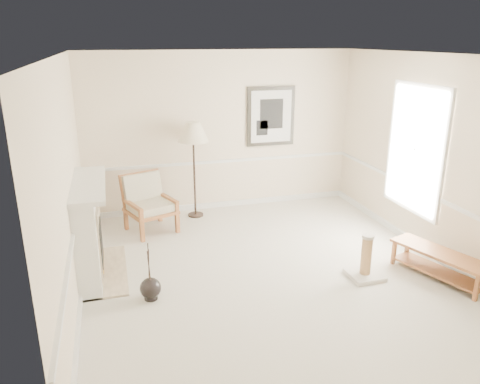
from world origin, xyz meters
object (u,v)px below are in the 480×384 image
object	(u,v)px
floor_lamp	(193,135)
bench	(440,261)
floor_vase	(150,289)
armchair	(147,200)
scratching_post	(366,264)

from	to	relation	value
floor_lamp	bench	bearing A→B (deg)	-49.40
bench	floor_vase	bearing A→B (deg)	172.52
armchair	scratching_post	bearing A→B (deg)	-63.79
floor_lamp	bench	xyz separation A→B (m)	(2.73, -3.19, -1.25)
scratching_post	bench	bearing A→B (deg)	-17.09
floor_vase	armchair	xyz separation A→B (m)	(0.18, 2.28, 0.37)
floor_vase	scratching_post	bearing A→B (deg)	-4.19
armchair	scratching_post	world-z (taller)	armchair
armchair	scratching_post	xyz separation A→B (m)	(2.67, -2.49, -0.32)
scratching_post	armchair	bearing A→B (deg)	136.96
floor_lamp	scratching_post	world-z (taller)	floor_lamp
armchair	bench	bearing A→B (deg)	-58.38
floor_vase	floor_lamp	size ratio (longest dim) A/B	0.45
armchair	floor_lamp	xyz separation A→B (m)	(0.88, 0.40, 0.99)
armchair	floor_vase	bearing A→B (deg)	-115.33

